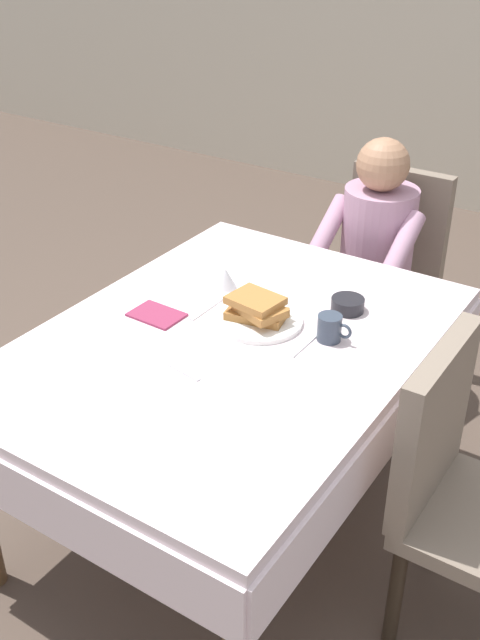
{
  "coord_description": "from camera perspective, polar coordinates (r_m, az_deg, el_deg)",
  "views": [
    {
      "loc": [
        1.12,
        -1.64,
        1.96
      ],
      "look_at": [
        0.01,
        0.04,
        0.79
      ],
      "focal_mm": 42.1,
      "sensor_mm": 36.0,
      "label": 1
    }
  ],
  "objects": [
    {
      "name": "ground_plane",
      "position": [
        2.79,
        -0.71,
        -14.44
      ],
      "size": [
        14.0,
        14.0,
        0.0
      ],
      "primitive_type": "plane",
      "color": "brown"
    },
    {
      "name": "dining_table_main",
      "position": [
        2.38,
        -0.8,
        -3.21
      ],
      "size": [
        1.12,
        1.52,
        0.74
      ],
      "color": "silver",
      "rests_on": "ground"
    },
    {
      "name": "chair_diner",
      "position": [
        3.33,
        11.0,
        4.22
      ],
      "size": [
        0.44,
        0.45,
        0.93
      ],
      "rotation": [
        0.0,
        0.0,
        3.14
      ],
      "color": "#7A6B5B",
      "rests_on": "ground"
    },
    {
      "name": "diner_person",
      "position": [
        3.15,
        10.1,
        5.46
      ],
      "size": [
        0.4,
        0.43,
        1.12
      ],
      "rotation": [
        0.0,
        0.0,
        3.14
      ],
      "color": "#B2849E",
      "rests_on": "ground"
    },
    {
      "name": "chair_right_side",
      "position": [
        2.2,
        16.44,
        -11.8
      ],
      "size": [
        0.45,
        0.44,
        0.93
      ],
      "rotation": [
        0.0,
        0.0,
        -1.57
      ],
      "color": "#7A6B5B",
      "rests_on": "ground"
    },
    {
      "name": "plate_breakfast",
      "position": [
        2.41,
        1.48,
        -0.04
      ],
      "size": [
        0.28,
        0.28,
        0.02
      ],
      "primitive_type": "cylinder",
      "color": "white",
      "rests_on": "dining_table_main"
    },
    {
      "name": "breakfast_stack",
      "position": [
        2.38,
        1.32,
        0.91
      ],
      "size": [
        0.21,
        0.16,
        0.08
      ],
      "color": "#A36B33",
      "rests_on": "plate_breakfast"
    },
    {
      "name": "cup_coffee",
      "position": [
        2.31,
        6.87,
        -0.61
      ],
      "size": [
        0.11,
        0.08,
        0.08
      ],
      "color": "#333D4C",
      "rests_on": "dining_table_main"
    },
    {
      "name": "bowl_butter",
      "position": [
        2.49,
        8.18,
        1.17
      ],
      "size": [
        0.11,
        0.11,
        0.04
      ],
      "primitive_type": "cylinder",
      "color": "black",
      "rests_on": "dining_table_main"
    },
    {
      "name": "syrup_pitcher",
      "position": [
        2.6,
        -1.1,
        3.2
      ],
      "size": [
        0.08,
        0.08,
        0.07
      ],
      "color": "silver",
      "rests_on": "dining_table_main"
    },
    {
      "name": "fork_left_of_plate",
      "position": [
        2.49,
        -2.48,
        0.87
      ],
      "size": [
        0.01,
        0.18,
        0.0
      ],
      "primitive_type": "cube",
      "rotation": [
        0.0,
        0.0,
        1.57
      ],
      "color": "silver",
      "rests_on": "dining_table_main"
    },
    {
      "name": "knife_right_of_plate",
      "position": [
        2.31,
        5.2,
        -1.67
      ],
      "size": [
        0.02,
        0.2,
        0.0
      ],
      "primitive_type": "cube",
      "rotation": [
        0.0,
        0.0,
        1.56
      ],
      "color": "silver",
      "rests_on": "dining_table_main"
    },
    {
      "name": "spoon_near_edge",
      "position": [
        2.18,
        -4.53,
        -3.82
      ],
      "size": [
        0.15,
        0.04,
        0.0
      ],
      "primitive_type": "cube",
      "rotation": [
        0.0,
        0.0,
        -0.17
      ],
      "color": "silver",
      "rests_on": "dining_table_main"
    },
    {
      "name": "napkin_folded",
      "position": [
        2.46,
        -6.35,
        0.39
      ],
      "size": [
        0.17,
        0.12,
        0.01
      ],
      "primitive_type": "cube",
      "rotation": [
        0.0,
        0.0,
        -0.03
      ],
      "color": "#8C2D4C",
      "rests_on": "dining_table_main"
    }
  ]
}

